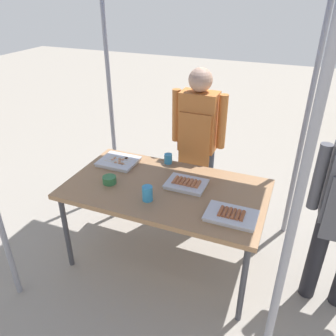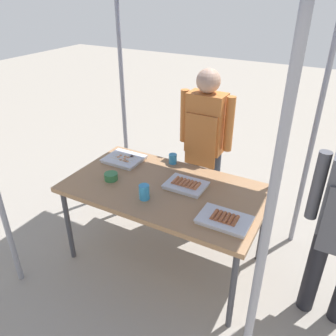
% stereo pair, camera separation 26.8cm
% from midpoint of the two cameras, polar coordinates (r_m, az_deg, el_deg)
% --- Properties ---
extents(ground_plane, '(18.00, 18.00, 0.00)m').
position_cam_midpoint_polar(ground_plane, '(3.18, 2.05, -14.84)').
color(ground_plane, gray).
extents(stall_table, '(1.60, 0.90, 0.75)m').
position_cam_midpoint_polar(stall_table, '(2.74, 2.30, -4.23)').
color(stall_table, '#9E724C').
rests_on(stall_table, ground).
extents(tray_grilled_sausages, '(0.36, 0.24, 0.05)m').
position_cam_midpoint_polar(tray_grilled_sausages, '(2.39, 12.72, -8.60)').
color(tray_grilled_sausages, silver).
rests_on(tray_grilled_sausages, stall_table).
extents(tray_meat_skewers, '(0.33, 0.29, 0.04)m').
position_cam_midpoint_polar(tray_meat_skewers, '(3.12, -5.00, 1.45)').
color(tray_meat_skewers, silver).
rests_on(tray_meat_skewers, stall_table).
extents(tray_pork_links, '(0.32, 0.24, 0.05)m').
position_cam_midpoint_polar(tray_pork_links, '(2.72, 5.86, -2.94)').
color(tray_pork_links, silver).
rests_on(tray_pork_links, stall_table).
extents(condiment_bowl, '(0.11, 0.11, 0.06)m').
position_cam_midpoint_polar(condiment_bowl, '(2.82, -6.91, -1.51)').
color(condiment_bowl, '#33723F').
rests_on(condiment_bowl, stall_table).
extents(drink_cup_near_edge, '(0.08, 0.08, 0.12)m').
position_cam_midpoint_polar(drink_cup_near_edge, '(2.54, -1.03, -4.17)').
color(drink_cup_near_edge, '#338CBF').
rests_on(drink_cup_near_edge, stall_table).
extents(drink_cup_by_wok, '(0.07, 0.07, 0.09)m').
position_cam_midpoint_polar(drink_cup_by_wok, '(3.05, 3.33, 1.50)').
color(drink_cup_by_wok, '#338CBF').
rests_on(drink_cup_by_wok, stall_table).
extents(vendor_woman, '(0.52, 0.23, 1.56)m').
position_cam_midpoint_polar(vendor_woman, '(3.20, 8.66, 4.97)').
color(vendor_woman, '#333842').
rests_on(vendor_woman, ground).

